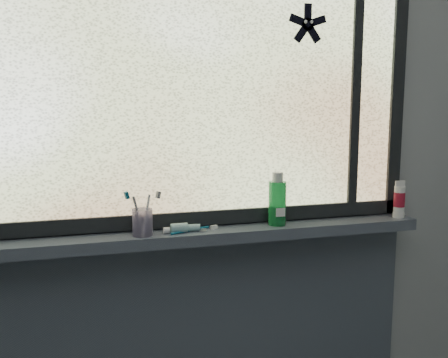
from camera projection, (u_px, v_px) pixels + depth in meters
name	position (u px, v px, depth m)	size (l,w,h in m)	color
wall_back	(195.00, 160.00, 1.74)	(3.00, 0.01, 2.50)	#9EA3A8
windowsill	(200.00, 235.00, 1.70)	(1.62, 0.14, 0.04)	#434C5A
window_pane	(196.00, 78.00, 1.67)	(1.50, 0.01, 1.00)	silver
frame_bottom	(197.00, 218.00, 1.74)	(1.60, 0.03, 0.05)	black
frame_right	(397.00, 81.00, 1.88)	(0.05, 0.03, 1.10)	black
frame_mullion	(355.00, 80.00, 1.83)	(0.04, 0.03, 1.00)	black
starfish_sticker	(308.00, 24.00, 1.74)	(0.15, 0.02, 0.15)	black
toothpaste_tube	(185.00, 228.00, 1.67)	(0.18, 0.04, 0.03)	silver
toothbrush_cup	(142.00, 222.00, 1.62)	(0.07, 0.07, 0.09)	#9D92C2
toothbrush_lying	(190.00, 230.00, 1.68)	(0.19, 0.02, 0.01)	#0D5A7B
mouthwash_bottle	(277.00, 199.00, 1.76)	(0.06, 0.06, 0.16)	green
cream_tube	(399.00, 198.00, 1.88)	(0.04, 0.04, 0.10)	silver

